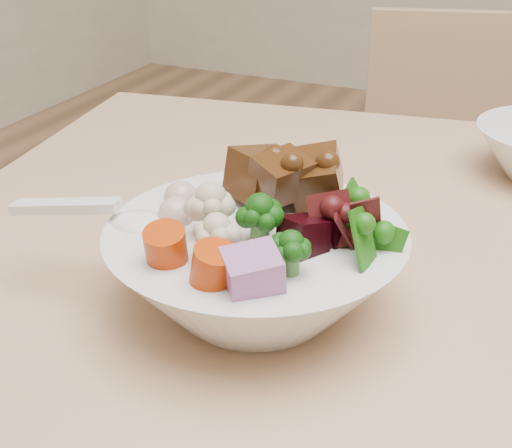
{
  "coord_description": "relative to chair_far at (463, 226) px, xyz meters",
  "views": [
    {
      "loc": [
        -0.25,
        -0.46,
        1.05
      ],
      "look_at": [
        -0.45,
        -0.02,
        0.8
      ],
      "focal_mm": 50.0,
      "sensor_mm": 36.0,
      "label": 1
    }
  ],
  "objects": [
    {
      "name": "chair_far",
      "position": [
        0.0,
        0.0,
        0.0
      ],
      "size": [
        0.47,
        0.47,
        0.82
      ],
      "rotation": [
        0.0,
        0.0,
        0.29
      ],
      "color": "tan",
      "rests_on": "ground"
    },
    {
      "name": "soup_spoon",
      "position": [
        -0.16,
        -0.79,
        0.34
      ],
      "size": [
        0.14,
        0.05,
        0.03
      ],
      "rotation": [
        0.0,
        0.0,
        0.13
      ],
      "color": "white",
      "rests_on": "food_bowl"
    },
    {
      "name": "food_bowl",
      "position": [
        -0.06,
        -0.77,
        0.31
      ],
      "size": [
        0.23,
        0.23,
        0.12
      ],
      "color": "white",
      "rests_on": "dining_table"
    }
  ]
}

